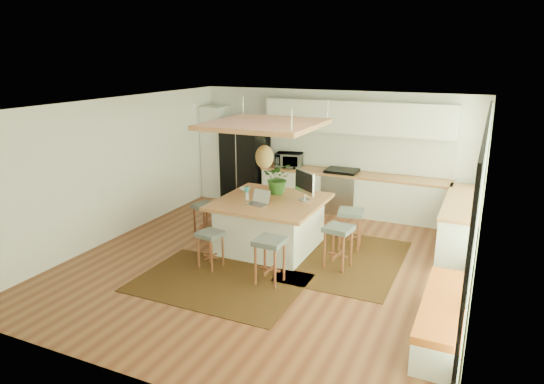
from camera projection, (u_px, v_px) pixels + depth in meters
The scene contains 33 objects.
floor at pixel (271, 261), 8.42m from camera, with size 7.00×7.00×0.00m, color brown.
ceiling at pixel (270, 105), 7.68m from camera, with size 7.00×7.00×0.00m, color white.
wall_back at pixel (334, 150), 11.11m from camera, with size 6.50×6.50×0.00m, color white.
wall_front at pixel (129, 268), 4.98m from camera, with size 6.50×6.50×0.00m, color white.
wall_left at pixel (118, 168), 9.34m from camera, with size 7.00×7.00×0.00m, color white.
wall_right at pixel (481, 212), 6.75m from camera, with size 7.00×7.00×0.00m, color white.
window_wall at pixel (480, 208), 6.75m from camera, with size 0.10×6.20×2.60m, color black, non-canonical shape.
pantry at pixel (216, 152), 12.07m from camera, with size 0.55×0.60×2.25m, color white.
back_counter_base at pixel (352, 194), 10.86m from camera, with size 4.20×0.60×0.88m, color white.
back_counter_top at pixel (353, 174), 10.73m from camera, with size 4.24×0.64×0.05m, color #AD673D.
backsplash at pixel (357, 152), 10.87m from camera, with size 4.20×0.02×0.80m, color white.
upper_cabinets at pixel (357, 117), 10.51m from camera, with size 4.20×0.34×0.70m, color white.
range at pixel (341, 190), 10.94m from camera, with size 0.76×0.62×1.00m, color #A5A5AA, non-canonical shape.
right_counter_base at pixel (460, 225), 8.88m from camera, with size 0.60×2.50×0.88m, color white.
right_counter_top at pixel (463, 202), 8.75m from camera, with size 0.64×2.54×0.05m, color #AD673D.
window_bench at pixel (442, 318), 6.12m from camera, with size 0.52×2.00×0.50m, color white, non-canonical shape.
ceiling_panel at pixel (264, 140), 8.32m from camera, with size 1.86×1.86×0.80m, color #AD673D, non-canonical shape.
rug_near at pixel (219, 283), 7.61m from camera, with size 2.60×1.80×0.01m, color black.
rug_right at pixel (347, 260), 8.44m from camera, with size 1.80×2.60×0.01m, color black.
fridge at pixel (245, 163), 11.77m from camera, with size 0.99×0.78×1.99m, color black, non-canonical shape.
island at pixel (270, 224), 8.87m from camera, with size 1.85×1.85×0.93m, color #AD673D, non-canonical shape.
stool_near_left at pixel (210, 248), 8.07m from camera, with size 0.38×0.38×0.64m, color #4B5253, non-canonical shape.
stool_near_right at pixel (270, 262), 7.52m from camera, with size 0.44×0.44×0.74m, color #4B5253, non-canonical shape.
stool_right_front at pixel (338, 248), 8.07m from camera, with size 0.44×0.44×0.74m, color #4B5253, non-canonical shape.
stool_right_back at pixel (350, 230), 8.87m from camera, with size 0.44×0.44×0.75m, color #4B5253, non-canonical shape.
stool_left_side at pixel (205, 220), 9.45m from camera, with size 0.40×0.40×0.67m, color #4B5253, non-canonical shape.
laptop at pixel (257, 198), 8.44m from camera, with size 0.35×0.37×0.26m, color #A5A5AA, non-canonical shape.
monitor at pixel (304, 186), 8.65m from camera, with size 0.60×0.22×0.56m, color #A5A5AA, non-canonical shape.
microwave at pixel (289, 158), 11.26m from camera, with size 0.61×0.34×0.41m, color #A5A5AA.
island_plant at pixel (278, 181), 9.08m from camera, with size 0.55×0.62×0.48m, color #1E4C19.
island_bowl at pixel (245, 189), 9.33m from camera, with size 0.22×0.22×0.05m, color silver.
island_bottle_0 at pixel (246, 190), 9.02m from camera, with size 0.07×0.07×0.19m, color #2EA5B9.
island_bottle_1 at pixel (247, 195), 8.74m from camera, with size 0.07×0.07×0.19m, color silver.
Camera 1 is at (3.24, -7.05, 3.47)m, focal length 31.91 mm.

